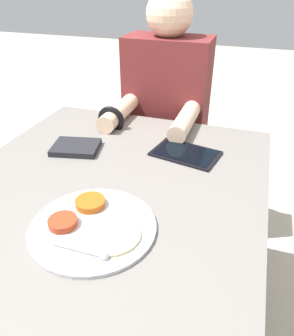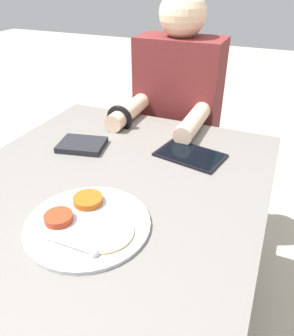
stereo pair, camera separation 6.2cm
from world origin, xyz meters
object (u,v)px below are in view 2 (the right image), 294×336
object	(u,v)px
red_notebook	(82,145)
person_diner	(176,138)
thali_tray	(87,223)
tablet_device	(190,155)

from	to	relation	value
red_notebook	person_diner	xyz separation A→B (m)	(0.18, 0.52, -0.17)
red_notebook	thali_tray	bearing A→B (deg)	-55.64
tablet_device	person_diner	distance (m)	0.50
tablet_device	thali_tray	bearing A→B (deg)	-107.07
tablet_device	person_diner	size ratio (longest dim) A/B	0.20
person_diner	red_notebook	bearing A→B (deg)	-109.29
thali_tray	tablet_device	bearing A→B (deg)	72.93
person_diner	tablet_device	bearing A→B (deg)	-66.20
thali_tray	person_diner	world-z (taller)	person_diner
tablet_device	person_diner	bearing A→B (deg)	113.80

